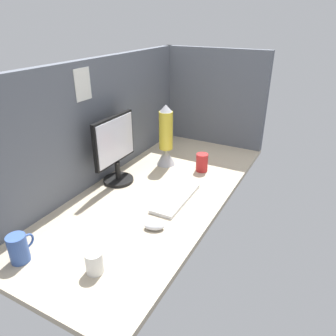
{
  "coord_description": "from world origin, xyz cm",
  "views": [
    {
      "loc": [
        -136.2,
        -81.08,
        90.88
      ],
      "look_at": [
        -0.5,
        0.0,
        14.0
      ],
      "focal_mm": 33.83,
      "sensor_mm": 36.0,
      "label": 1
    }
  ],
  "objects_px": {
    "mug_ceramic_blue": "(19,248)",
    "mug_red_plastic": "(202,162)",
    "mouse": "(154,226)",
    "mug_ceramic_white": "(94,262)",
    "lava_lamp": "(166,140)",
    "monitor": "(115,148)",
    "keyboard": "(176,198)"
  },
  "relations": [
    {
      "from": "keyboard",
      "to": "lava_lamp",
      "type": "xyz_separation_m",
      "value": [
        0.38,
        0.26,
        0.16
      ]
    },
    {
      "from": "mouse",
      "to": "lava_lamp",
      "type": "bearing_deg",
      "value": 0.89
    },
    {
      "from": "mug_ceramic_white",
      "to": "lava_lamp",
      "type": "xyz_separation_m",
      "value": [
        1.0,
        0.23,
        0.12
      ]
    },
    {
      "from": "monitor",
      "to": "mug_ceramic_white",
      "type": "relative_size",
      "value": 4.35
    },
    {
      "from": "monitor",
      "to": "mug_red_plastic",
      "type": "height_order",
      "value": "monitor"
    },
    {
      "from": "keyboard",
      "to": "mug_red_plastic",
      "type": "relative_size",
      "value": 3.19
    },
    {
      "from": "mug_red_plastic",
      "to": "lava_lamp",
      "type": "height_order",
      "value": "lava_lamp"
    },
    {
      "from": "mug_ceramic_blue",
      "to": "mug_red_plastic",
      "type": "bearing_deg",
      "value": -16.7
    },
    {
      "from": "monitor",
      "to": "keyboard",
      "type": "bearing_deg",
      "value": -93.43
    },
    {
      "from": "monitor",
      "to": "mouse",
      "type": "height_order",
      "value": "monitor"
    },
    {
      "from": "mug_ceramic_blue",
      "to": "lava_lamp",
      "type": "xyz_separation_m",
      "value": [
        1.1,
        -0.08,
        0.11
      ]
    },
    {
      "from": "keyboard",
      "to": "mug_ceramic_white",
      "type": "bearing_deg",
      "value": 175.65
    },
    {
      "from": "mouse",
      "to": "mug_red_plastic",
      "type": "bearing_deg",
      "value": -19.57
    },
    {
      "from": "mouse",
      "to": "mug_red_plastic",
      "type": "height_order",
      "value": "mug_red_plastic"
    },
    {
      "from": "lava_lamp",
      "to": "mouse",
      "type": "bearing_deg",
      "value": -156.08
    },
    {
      "from": "mug_ceramic_white",
      "to": "mug_ceramic_blue",
      "type": "xyz_separation_m",
      "value": [
        -0.09,
        0.31,
        0.02
      ]
    },
    {
      "from": "monitor",
      "to": "mug_ceramic_blue",
      "type": "bearing_deg",
      "value": -175.4
    },
    {
      "from": "mug_ceramic_blue",
      "to": "mug_red_plastic",
      "type": "xyz_separation_m",
      "value": [
        1.11,
        -0.33,
        -0.0
      ]
    },
    {
      "from": "keyboard",
      "to": "mouse",
      "type": "xyz_separation_m",
      "value": [
        -0.28,
        -0.03,
        0.01
      ]
    },
    {
      "from": "mouse",
      "to": "lava_lamp",
      "type": "height_order",
      "value": "lava_lamp"
    },
    {
      "from": "mug_red_plastic",
      "to": "lava_lamp",
      "type": "relative_size",
      "value": 0.29
    },
    {
      "from": "keyboard",
      "to": "mug_ceramic_blue",
      "type": "distance_m",
      "value": 0.8
    },
    {
      "from": "keyboard",
      "to": "mug_red_plastic",
      "type": "distance_m",
      "value": 0.4
    },
    {
      "from": "mouse",
      "to": "keyboard",
      "type": "bearing_deg",
      "value": -17.1
    },
    {
      "from": "mouse",
      "to": "mug_ceramic_blue",
      "type": "xyz_separation_m",
      "value": [
        -0.44,
        0.38,
        0.04
      ]
    },
    {
      "from": "mouse",
      "to": "mug_ceramic_white",
      "type": "xyz_separation_m",
      "value": [
        -0.35,
        0.07,
        0.03
      ]
    },
    {
      "from": "mug_ceramic_blue",
      "to": "mug_red_plastic",
      "type": "relative_size",
      "value": 1.05
    },
    {
      "from": "monitor",
      "to": "lava_lamp",
      "type": "bearing_deg",
      "value": -22.22
    },
    {
      "from": "mug_ceramic_blue",
      "to": "keyboard",
      "type": "bearing_deg",
      "value": -25.62
    },
    {
      "from": "keyboard",
      "to": "monitor",
      "type": "bearing_deg",
      "value": 85.52
    },
    {
      "from": "monitor",
      "to": "mug_ceramic_blue",
      "type": "distance_m",
      "value": 0.76
    },
    {
      "from": "keyboard",
      "to": "mug_ceramic_blue",
      "type": "height_order",
      "value": "mug_ceramic_blue"
    }
  ]
}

